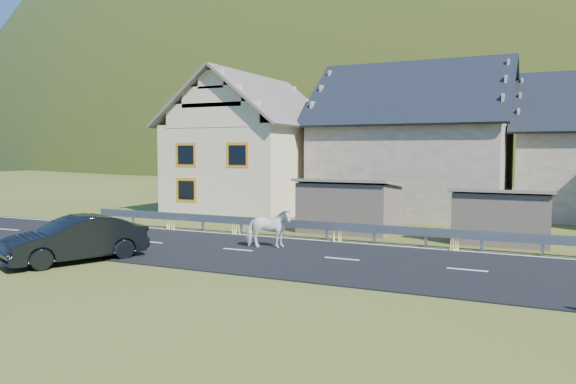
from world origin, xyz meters
The scene contains 12 objects.
ground centered at (0.00, 0.00, 0.00)m, with size 160.00×160.00×0.00m, color #414517.
road centered at (0.00, 0.00, 0.02)m, with size 60.00×7.00×0.04m, color black.
lane_markings centered at (0.00, 0.00, 0.04)m, with size 60.00×6.60×0.01m, color silver.
guardrail centered at (0.00, 3.68, 0.56)m, with size 28.10×0.09×0.75m.
shed_left centered at (-2.00, 6.50, 1.10)m, with size 4.30×3.30×2.40m, color #706152.
shed_right centered at (4.50, 6.00, 1.00)m, with size 3.80×2.90×2.20m, color #706152.
house_cream centered at (-10.00, 12.00, 4.36)m, with size 7.80×9.80×8.30m.
house_stone_a centered at (-1.00, 15.00, 4.63)m, with size 10.80×9.80×8.90m.
mountain centered at (5.00, 180.00, -20.00)m, with size 440.00×280.00×260.00m, color #24310F.
conifer_patch centered at (-55.00, 110.00, 6.00)m, with size 76.00×50.00×28.00m, color black.
horse centered at (-3.21, 0.88, 0.76)m, with size 1.71×0.78×1.44m, color white.
car centered at (-7.77, -4.00, 0.75)m, with size 1.58×4.52×1.49m, color black.
Camera 1 is at (6.26, -17.38, 3.63)m, focal length 35.00 mm.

